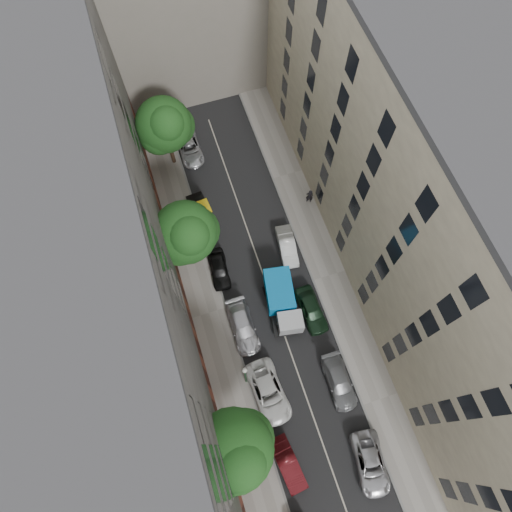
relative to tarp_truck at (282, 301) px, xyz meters
name	(u,v)px	position (x,y,z in m)	size (l,w,h in m)	color
ground	(270,294)	(-0.60, 1.24, -1.38)	(120.00, 120.00, 0.00)	#4C4C49
road_surface	(270,294)	(-0.60, 1.24, -1.37)	(8.00, 44.00, 0.02)	black
sidewalk_left	(209,313)	(-6.10, 1.24, -1.30)	(3.00, 44.00, 0.15)	gray
sidewalk_right	(329,276)	(4.90, 1.24, -1.30)	(3.00, 44.00, 0.15)	gray
building_left	(112,297)	(-11.60, 1.24, 8.62)	(8.00, 44.00, 20.00)	#474442
building_right	(424,204)	(10.40, 1.24, 8.62)	(8.00, 44.00, 20.00)	#BCB192
tarp_truck	(282,301)	(0.00, 0.00, 0.00)	(2.98, 5.71, 2.50)	black
car_left_1	(288,464)	(-3.66, -11.90, -0.69)	(1.45, 4.15, 1.37)	#501014
car_left_2	(268,392)	(-3.40, -6.56, -0.65)	(2.41, 5.24, 1.45)	silver
car_left_3	(243,327)	(-3.76, -0.96, -0.67)	(1.97, 4.86, 1.41)	#BCBCC1
car_left_4	(219,269)	(-4.20, 4.64, -0.71)	(1.58, 3.92, 1.33)	black
car_left_5	(202,214)	(-4.20, 10.24, -0.64)	(1.56, 4.47, 1.47)	black
car_left_6	(189,147)	(-3.40, 17.84, -0.73)	(2.16, 4.68, 1.30)	#B8B8BD
car_right_0	(370,463)	(2.20, -13.76, -0.72)	(2.18, 4.72, 1.31)	#B4B4B9
car_right_1	(339,382)	(2.20, -7.56, -0.71)	(1.86, 4.58, 1.33)	slate
car_right_2	(312,310)	(2.20, -1.36, -0.64)	(1.75, 4.34, 1.48)	black
car_right_3	(287,246)	(2.20, 4.84, -0.71)	(1.40, 4.02, 1.33)	silver
tree_near	(235,451)	(-6.90, -9.87, 4.85)	(5.55, 5.32, 9.11)	#382619
tree_mid	(187,234)	(-5.94, 6.13, 4.48)	(5.33, 5.06, 8.57)	#382619
tree_far	(165,127)	(-5.10, 16.98, 4.13)	(5.23, 4.95, 8.10)	#382619
lamp_post	(245,375)	(-4.80, -5.17, 2.42)	(0.36, 0.36, 5.84)	#175227
pedestrian	(310,196)	(5.80, 8.82, -0.30)	(0.68, 0.44, 1.85)	black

